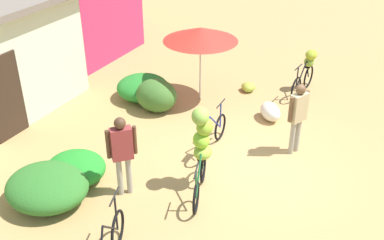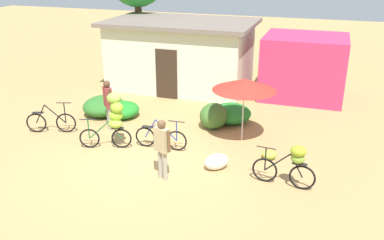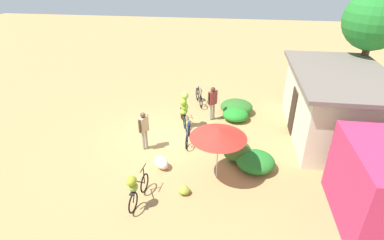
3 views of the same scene
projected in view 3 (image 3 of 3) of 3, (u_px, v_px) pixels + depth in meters
name	position (u px, v px, depth m)	size (l,w,h in m)	color
ground_plane	(166.00, 139.00, 13.19)	(60.00, 60.00, 0.00)	tan
building_low	(335.00, 104.00, 12.93)	(6.22, 3.86, 2.88)	beige
tree_behind_building	(374.00, 21.00, 13.71)	(2.75, 2.75, 5.86)	brown
hedge_bush_front_left	(236.00, 107.00, 15.28)	(1.45, 1.62, 0.67)	#2E6E27
hedge_bush_front_right	(236.00, 115.00, 14.62)	(1.15, 1.23, 0.56)	#238727
hedge_bush_mid	(237.00, 151.00, 11.63)	(0.92, 1.09, 0.85)	#3B6829
hedge_bush_by_door	(256.00, 161.00, 11.21)	(1.39, 1.42, 0.63)	#247C29
market_umbrella	(218.00, 133.00, 10.07)	(1.94, 1.94, 2.00)	beige
bicycle_leftmost	(199.00, 98.00, 16.21)	(1.56, 0.57, 1.04)	black
bicycle_near_pile	(184.00, 106.00, 13.73)	(1.52, 0.65, 1.74)	black
bicycle_center_loaded	(188.00, 135.00, 12.84)	(1.63, 0.16, 0.95)	black
bicycle_by_shop	(135.00, 187.00, 9.40)	(1.61, 0.35, 1.18)	black
banana_pile_on_ground	(184.00, 190.00, 10.10)	(0.45, 0.45, 0.26)	olive
produce_sack	(161.00, 163.00, 11.31)	(0.70, 0.44, 0.44)	silver
person_vendor	(144.00, 127.00, 12.09)	(0.53, 0.35, 1.66)	gray
person_bystander	(213.00, 100.00, 14.33)	(0.44, 0.43, 1.69)	gray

